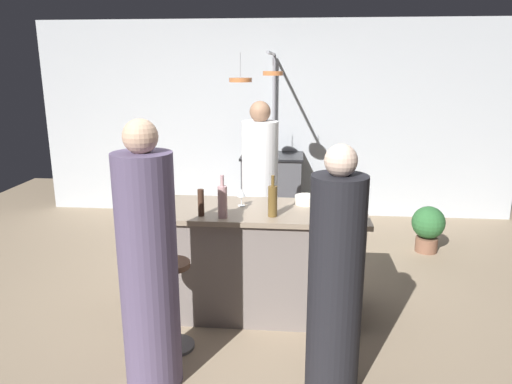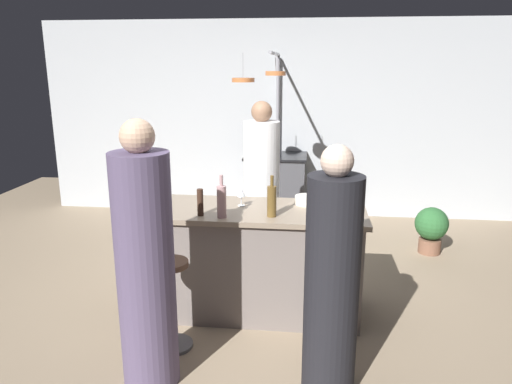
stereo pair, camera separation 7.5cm
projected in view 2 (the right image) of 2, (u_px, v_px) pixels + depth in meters
ground_plane at (254, 309)px, 4.11m from camera, size 9.00×9.00×0.00m
back_wall at (278, 120)px, 6.51m from camera, size 6.40×0.16×2.60m
kitchen_island at (254, 260)px, 3.99m from camera, size 1.80×0.72×0.90m
stove_range at (275, 188)px, 6.35m from camera, size 0.80×0.64×0.89m
chef at (261, 193)px, 4.80m from camera, size 0.36×0.36×1.69m
bar_stool_left at (172, 300)px, 3.47m from camera, size 0.28×0.28×0.68m
guest_left at (146, 267)px, 3.00m from camera, size 0.37×0.37×1.73m
bar_stool_right at (327, 309)px, 3.35m from camera, size 0.28×0.28×0.68m
guest_right at (332, 283)px, 2.92m from camera, size 0.34×0.34×1.59m
overhead_pot_rack at (269, 100)px, 5.70m from camera, size 0.58×1.31×2.17m
potted_plant at (431, 227)px, 5.27m from camera, size 0.36×0.36×0.52m
pepper_mill at (200, 202)px, 3.68m from camera, size 0.05×0.05×0.21m
wine_bottle_amber at (272, 201)px, 3.65m from camera, size 0.07×0.07×0.32m
wine_bottle_rose at (222, 201)px, 3.63m from camera, size 0.07×0.07×0.33m
wine_bottle_dark at (327, 204)px, 3.59m from camera, size 0.07×0.07×0.31m
wine_glass_near_left_guest at (149, 202)px, 3.70m from camera, size 0.07×0.07×0.15m
wine_glass_by_chef at (157, 197)px, 3.83m from camera, size 0.07×0.07×0.15m
wine_glass_near_right_guest at (241, 194)px, 3.93m from camera, size 0.07×0.07×0.15m
mixing_bowl_blue at (344, 210)px, 3.72m from camera, size 0.18×0.18×0.07m
mixing_bowl_ceramic at (306, 200)px, 4.00m from camera, size 0.19×0.19×0.07m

